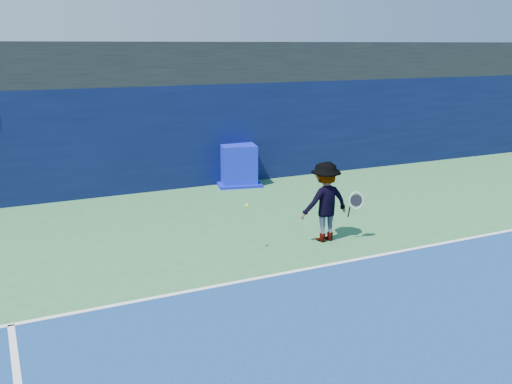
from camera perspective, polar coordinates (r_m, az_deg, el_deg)
ground at (r=8.62m, az=14.48°, el=-14.55°), size 80.00×80.00×0.00m
baseline at (r=10.83m, az=4.28°, el=-7.83°), size 24.00×0.10×0.01m
stadium_band at (r=17.90m, az=-9.37°, el=12.68°), size 36.00×3.00×1.20m
back_wall_assembly at (r=17.14m, az=-8.15°, el=5.59°), size 36.00×1.03×3.00m
equipment_cart at (r=17.25m, az=-1.83°, el=2.61°), size 1.52×1.52×1.22m
tennis_player at (r=12.27m, az=6.94°, el=-0.97°), size 1.32×0.73×1.73m
tennis_ball at (r=11.40m, az=-0.91°, el=-1.35°), size 0.08×0.08×0.08m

